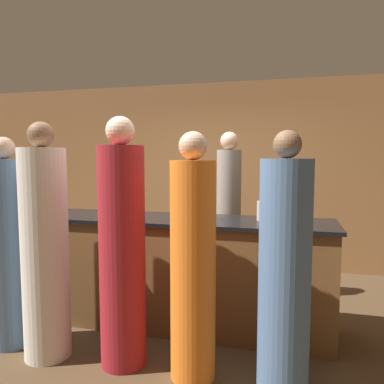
{
  "coord_description": "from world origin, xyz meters",
  "views": [
    {
      "loc": [
        1.1,
        -3.46,
        1.66
      ],
      "look_at": [
        0.16,
        0.1,
        1.32
      ],
      "focal_mm": 35.0,
      "sensor_mm": 36.0,
      "label": 1
    }
  ],
  "objects": [
    {
      "name": "ice_bucket",
      "position": [
        0.89,
        0.09,
        1.16
      ],
      "size": [
        0.17,
        0.17,
        0.18
      ],
      "color": "#9E9993",
      "rests_on": "bar_counter"
    },
    {
      "name": "back_wall",
      "position": [
        0.0,
        2.24,
        1.4
      ],
      "size": [
        8.0,
        0.06,
        2.8
      ],
      "color": "olive",
      "rests_on": "ground_plane"
    },
    {
      "name": "guest_3",
      "position": [
        -1.28,
        -0.76,
        0.86
      ],
      "size": [
        0.34,
        0.34,
        1.84
      ],
      "color": "#4C6B93",
      "rests_on": "ground_plane"
    },
    {
      "name": "wine_glass_2",
      "position": [
        0.4,
        0.01,
        1.19
      ],
      "size": [
        0.08,
        0.08,
        0.15
      ],
      "color": "silver",
      "rests_on": "bar_counter"
    },
    {
      "name": "guest_1",
      "position": [
        -0.17,
        -0.79,
        0.92
      ],
      "size": [
        0.36,
        0.36,
        1.98
      ],
      "color": "maroon",
      "rests_on": "ground_plane"
    },
    {
      "name": "guest_4",
      "position": [
        -0.84,
        -0.84,
        0.9
      ],
      "size": [
        0.38,
        0.38,
        1.95
      ],
      "color": "silver",
      "rests_on": "ground_plane"
    },
    {
      "name": "guest_2",
      "position": [
        0.42,
        -0.83,
        0.86
      ],
      "size": [
        0.34,
        0.34,
        1.85
      ],
      "color": "orange",
      "rests_on": "ground_plane"
    },
    {
      "name": "bartender",
      "position": [
        0.41,
        0.86,
        0.93
      ],
      "size": [
        0.28,
        0.28,
        1.96
      ],
      "rotation": [
        0.0,
        0.0,
        3.14
      ],
      "color": "gray",
      "rests_on": "ground_plane"
    },
    {
      "name": "wine_bottle_0",
      "position": [
        -0.0,
        0.1,
        1.19
      ],
      "size": [
        0.07,
        0.07,
        0.29
      ],
      "color": "#19381E",
      "rests_on": "bar_counter"
    },
    {
      "name": "guest_0",
      "position": [
        1.08,
        -0.82,
        0.86
      ],
      "size": [
        0.36,
        0.36,
        1.85
      ],
      "color": "#4C6B93",
      "rests_on": "ground_plane"
    },
    {
      "name": "ground_plane",
      "position": [
        0.0,
        0.0,
        0.0
      ],
      "size": [
        14.0,
        14.0,
        0.0
      ],
      "primitive_type": "plane",
      "color": "#4C3823"
    },
    {
      "name": "wine_glass_1",
      "position": [
        0.06,
        -0.01,
        1.21
      ],
      "size": [
        0.08,
        0.08,
        0.17
      ],
      "color": "silver",
      "rests_on": "bar_counter"
    },
    {
      "name": "bar_counter",
      "position": [
        0.0,
        0.0,
        0.54
      ],
      "size": [
        3.08,
        0.72,
        1.07
      ],
      "color": "brown",
      "rests_on": "ground_plane"
    },
    {
      "name": "wine_glass_0",
      "position": [
        0.06,
        -0.12,
        1.19
      ],
      "size": [
        0.08,
        0.08,
        0.15
      ],
      "color": "silver",
      "rests_on": "bar_counter"
    }
  ]
}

